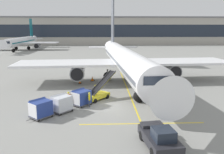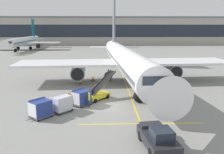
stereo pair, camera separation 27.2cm
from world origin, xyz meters
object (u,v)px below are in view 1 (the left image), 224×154
Objects in this scene: baggage_cart_third at (41,108)px; parked_airplane at (124,60)px; belt_loader at (98,92)px; pushback_tug at (159,138)px; baggage_cart_lead at (81,97)px; ground_crew_marshaller at (95,90)px; safety_cone_engine_keepout at (92,79)px; ground_crew_by_carts at (89,99)px; safety_cone_wingtip at (80,82)px; distant_airplane at (21,42)px; baggage_cart_second at (61,103)px; ground_crew_by_loader at (69,98)px.

parked_airplane is at bearing 58.60° from baggage_cart_third.
belt_loader reaches higher than pushback_tug.
baggage_cart_lead is at bearing 123.68° from pushback_tug.
ground_crew_marshaller is 2.23× the size of safety_cone_engine_keepout.
ground_crew_by_carts reaches higher than safety_cone_wingtip.
ground_crew_marshaller is 0.04× the size of distant_airplane.
parked_airplane is at bearing 68.42° from ground_crew_by_carts.
baggage_cart_second is at bearing 40.73° from baggage_cart_third.
safety_cone_wingtip is at bearing -63.87° from distant_airplane.
ground_crew_by_loader is 2.86× the size of safety_cone_wingtip.
belt_loader is 77.02m from distant_airplane.
baggage_cart_second is at bearing 137.29° from pushback_tug.
safety_cone_wingtip is (-8.06, 21.38, -0.53)m from pushback_tug.
belt_loader is at bearing 111.22° from pushback_tug.
parked_airplane is at bearing 61.11° from baggage_cart_second.
ground_crew_marshaller is at bearing -85.21° from safety_cone_engine_keepout.
ground_crew_by_carts is (-5.83, 9.63, 0.17)m from pushback_tug.
baggage_cart_third is 1.48× the size of ground_crew_by_loader.
ground_crew_marshaller is at bearing 119.18° from belt_loader.
baggage_cart_second is 13.34m from safety_cone_wingtip.
ground_crew_by_loader is at bearing -169.83° from baggage_cart_lead.
ground_crew_by_loader is 2.45m from ground_crew_by_carts.
ground_crew_by_loader and ground_crew_marshaller have the same top height.
baggage_cart_third is (-9.99, -16.37, -2.72)m from parked_airplane.
ground_crew_by_carts and ground_crew_marshaller have the same top height.
ground_crew_by_carts is at bearing -66.16° from distant_airplane.
distant_airplane is (-29.12, 74.08, 2.46)m from baggage_cart_second.
safety_cone_wingtip is (2.52, 14.88, -0.70)m from baggage_cart_third.
baggage_cart_lead reaches higher than pushback_tug.
baggage_cart_second reaches higher than safety_cone_wingtip.
baggage_cart_second is at bearing -124.23° from ground_crew_marshaller.
ground_crew_marshaller reaches higher than safety_cone_wingtip.
safety_cone_wingtip is at bearing -137.60° from safety_cone_engine_keepout.
baggage_cart_second is (-3.86, -4.52, 0.08)m from belt_loader.
baggage_cart_second is 1.48× the size of ground_crew_marshaller.
baggage_cart_lead is 5.30m from baggage_cart_third.
parked_airplane reaches higher than belt_loader.
safety_cone_engine_keepout is at bearing 91.05° from ground_crew_by_carts.
safety_cone_wingtip is 67.77m from distant_airplane.
baggage_cart_second is (-8.16, -14.79, -2.72)m from parked_airplane.
baggage_cart_second is 79.64m from distant_airplane.
ground_crew_by_loader is 0.04× the size of distant_airplane.
distant_airplane is (-29.62, 72.18, 2.46)m from ground_crew_by_loader.
ground_crew_by_loader is (-1.43, -0.26, -0.00)m from baggage_cart_lead.
ground_crew_marshaller is (5.34, 6.73, -0.00)m from baggage_cart_third.
baggage_cart_second is 0.07× the size of distant_airplane.
ground_crew_by_carts is at bearing -111.58° from parked_airplane.
pushback_tug is 22.86m from safety_cone_wingtip.
pushback_tug is 2.66× the size of ground_crew_by_carts.
baggage_cart_second is 1.00× the size of baggage_cart_third.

